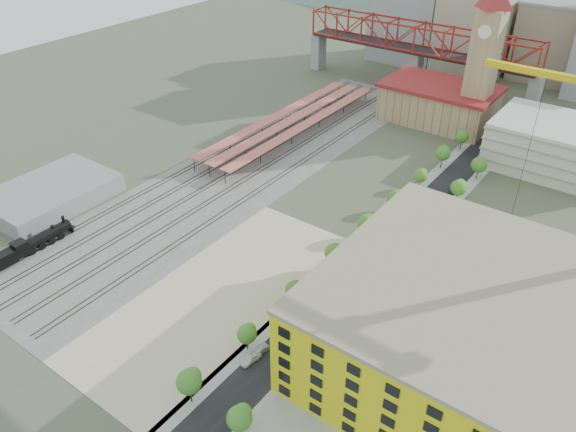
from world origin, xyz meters
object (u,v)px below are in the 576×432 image
Objects in this scene: site_trailer_d at (362,265)px; clock_tower at (486,46)px; site_trailer_a at (295,333)px; construction_building at (455,322)px; car_0 at (251,359)px; site_trailer_b at (310,318)px; site_trailer_c at (336,292)px; locomotive at (34,243)px.

clock_tower is at bearing 81.18° from site_trailer_d.
construction_building is at bearing 7.30° from site_trailer_a.
car_0 is (-29.00, -22.10, -8.66)m from construction_building.
site_trailer_d is at bearing 82.75° from site_trailer_b.
site_trailer_c is at bearing -104.11° from site_trailer_d.
site_trailer_b is at bearing -104.11° from site_trailer_d.
site_trailer_c is at bearing 82.75° from site_trailer_b.
site_trailer_b is at bearing 71.93° from site_trailer_a.
site_trailer_a is 25.94m from site_trailer_d.
locomotive is at bearing -171.78° from site_trailer_b.
locomotive is at bearing 173.20° from site_trailer_a.
locomotive is 67.30m from site_trailer_a.
site_trailer_b is at bearing -85.73° from clock_tower.
construction_building reaches higher than site_trailer_c.
locomotive is 68.49m from site_trailer_b.
site_trailer_a is 15.08m from site_trailer_c.
clock_tower is 107.36m from construction_building.
site_trailer_d reaches higher than site_trailer_a.
clock_tower is 90.94m from site_trailer_d.
locomotive reaches higher than site_trailer_c.
site_trailer_b reaches higher than car_0.
locomotive is at bearing -167.97° from car_0.
site_trailer_a is (8.00, -112.32, -27.35)m from clock_tower.
construction_building is 29.88m from site_trailer_a.
site_trailer_c is 2.04× the size of car_0.
site_trailer_c is at bearing 92.08° from car_0.
car_0 is at bearing -108.64° from site_trailer_b.
car_0 is (-3.00, -35.71, -0.68)m from site_trailer_d.
car_0 is (-3.00, -24.85, -0.47)m from site_trailer_c.
clock_tower is 140.77m from locomotive.
construction_building reaches higher than site_trailer_d.
clock_tower is 101.37m from site_trailer_c.
locomotive is at bearing -114.81° from clock_tower.
site_trailer_b is 15.19m from car_0.
site_trailer_b is 0.83× the size of site_trailer_d.
construction_building is 27.40m from site_trailer_c.
site_trailer_c is (-26.00, 2.75, -8.19)m from construction_building.
site_trailer_c is (0.00, 15.08, -0.13)m from site_trailer_a.
site_trailer_a is at bearing -97.25° from site_trailer_b.
construction_building is 28.21m from site_trailer_b.
site_trailer_a is 5.12m from site_trailer_b.
site_trailer_a is 10.24m from car_0.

